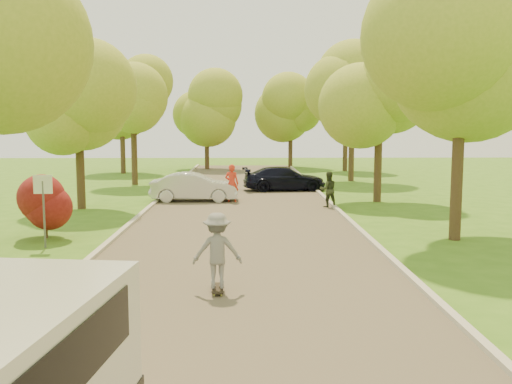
{
  "coord_description": "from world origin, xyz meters",
  "views": [
    {
      "loc": [
        0.14,
        -12.71,
        3.65
      ],
      "look_at": [
        0.51,
        7.05,
        1.3
      ],
      "focal_mm": 40.0,
      "sensor_mm": 36.0,
      "label": 1
    }
  ],
  "objects": [
    {
      "name": "street_sign",
      "position": [
        -5.8,
        4.0,
        1.56
      ],
      "size": [
        0.55,
        0.06,
        2.17
      ],
      "color": "#59595E",
      "rests_on": "ground"
    },
    {
      "name": "dark_sedan",
      "position": [
        2.3,
        18.64,
        0.66
      ],
      "size": [
        4.74,
        2.34,
        1.32
      ],
      "primitive_type": "imported",
      "rotation": [
        0.0,
        0.0,
        1.68
      ],
      "color": "black",
      "rests_on": "ground"
    },
    {
      "name": "person_olive",
      "position": [
        3.8,
        12.19,
        0.79
      ],
      "size": [
        0.84,
        0.7,
        1.58
      ],
      "primitive_type": "imported",
      "rotation": [
        0.0,
        0.0,
        3.28
      ],
      "color": "#2A321E",
      "rests_on": "ground"
    },
    {
      "name": "tree_r_far",
      "position": [
        7.23,
        24.0,
        5.83
      ],
      "size": [
        5.33,
        5.2,
        8.34
      ],
      "color": "#382619",
      "rests_on": "ground"
    },
    {
      "name": "red_shrub",
      "position": [
        -6.3,
        5.5,
        1.1
      ],
      "size": [
        1.7,
        1.7,
        1.95
      ],
      "color": "#382619",
      "rests_on": "ground"
    },
    {
      "name": "tree_bg_c",
      "position": [
        -2.79,
        34.0,
        5.02
      ],
      "size": [
        4.92,
        4.8,
        7.33
      ],
      "color": "#382619",
      "rests_on": "ground"
    },
    {
      "name": "silver_sedan",
      "position": [
        -2.3,
        14.33,
        0.68
      ],
      "size": [
        4.16,
        1.49,
        1.37
      ],
      "primitive_type": "imported",
      "rotation": [
        0.0,
        0.0,
        1.58
      ],
      "color": "silver",
      "rests_on": "ground"
    },
    {
      "name": "tree_bg_a",
      "position": [
        -8.78,
        30.0,
        5.31
      ],
      "size": [
        5.12,
        5.0,
        7.72
      ],
      "color": "#382619",
      "rests_on": "ground"
    },
    {
      "name": "longboard",
      "position": [
        -0.47,
        -0.61,
        0.09
      ],
      "size": [
        0.28,
        0.86,
        0.1
      ],
      "rotation": [
        0.0,
        0.0,
        3.2
      ],
      "color": "black",
      "rests_on": "ground"
    },
    {
      "name": "tree_r_midb",
      "position": [
        6.6,
        14.0,
        4.88
      ],
      "size": [
        4.51,
        4.4,
        7.01
      ],
      "color": "#382619",
      "rests_on": "ground"
    },
    {
      "name": "ground",
      "position": [
        0.0,
        0.0,
        0.0
      ],
      "size": [
        100.0,
        100.0,
        0.0
      ],
      "primitive_type": "plane",
      "color": "#3C6B19",
      "rests_on": "ground"
    },
    {
      "name": "tree_bg_b",
      "position": [
        8.22,
        32.0,
        5.54
      ],
      "size": [
        5.12,
        5.0,
        7.95
      ],
      "color": "#382619",
      "rests_on": "ground"
    },
    {
      "name": "person_striped",
      "position": [
        -0.5,
        13.94,
        0.9
      ],
      "size": [
        0.74,
        0.57,
        1.79
      ],
      "primitive_type": "imported",
      "rotation": [
        0.0,
        0.0,
        2.91
      ],
      "color": "red",
      "rests_on": "ground"
    },
    {
      "name": "road",
      "position": [
        0.0,
        8.0,
        0.01
      ],
      "size": [
        8.0,
        60.0,
        0.01
      ],
      "primitive_type": "cube",
      "color": "#4C4438",
      "rests_on": "ground"
    },
    {
      "name": "skateboarder",
      "position": [
        -0.47,
        -0.61,
        0.93
      ],
      "size": [
        1.1,
        0.67,
        1.65
      ],
      "primitive_type": "imported",
      "rotation": [
        0.0,
        0.0,
        3.2
      ],
      "color": "slate",
      "rests_on": "longboard"
    },
    {
      "name": "tree_l_far",
      "position": [
        -6.39,
        22.0,
        5.47
      ],
      "size": [
        4.92,
        4.8,
        7.79
      ],
      "color": "#382619",
      "rests_on": "ground"
    },
    {
      "name": "tree_bg_d",
      "position": [
        4.22,
        36.0,
        5.31
      ],
      "size": [
        5.12,
        5.0,
        7.72
      ],
      "color": "#382619",
      "rests_on": "ground"
    },
    {
      "name": "curb_left",
      "position": [
        -4.05,
        8.0,
        0.06
      ],
      "size": [
        0.18,
        60.0,
        0.12
      ],
      "primitive_type": "cube",
      "color": "#B2AD9E",
      "rests_on": "ground"
    },
    {
      "name": "tree_r_mida",
      "position": [
        7.02,
        5.0,
        5.54
      ],
      "size": [
        5.13,
        5.0,
        7.95
      ],
      "color": "#382619",
      "rests_on": "ground"
    },
    {
      "name": "tree_l_midb",
      "position": [
        -6.81,
        12.0,
        4.59
      ],
      "size": [
        4.3,
        4.2,
        6.62
      ],
      "color": "#382619",
      "rests_on": "ground"
    },
    {
      "name": "curb_right",
      "position": [
        4.05,
        8.0,
        0.06
      ],
      "size": [
        0.18,
        60.0,
        0.12
      ],
      "primitive_type": "cube",
      "color": "#B2AD9E",
      "rests_on": "ground"
    }
  ]
}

